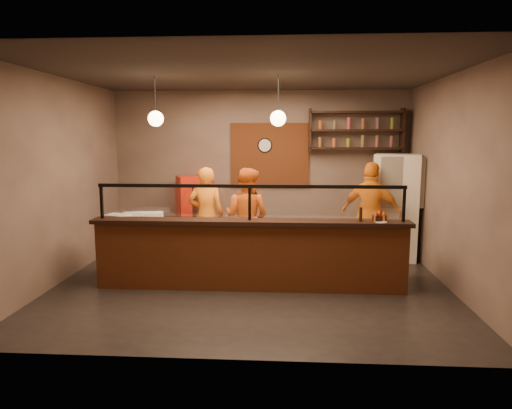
# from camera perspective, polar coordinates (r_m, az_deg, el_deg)

# --- Properties ---
(floor) EXTENTS (6.00, 6.00, 0.00)m
(floor) POSITION_cam_1_polar(r_m,az_deg,el_deg) (7.26, -0.59, -9.77)
(floor) COLOR black
(floor) RESTS_ON ground
(ceiling) EXTENTS (6.00, 6.00, 0.00)m
(ceiling) POSITION_cam_1_polar(r_m,az_deg,el_deg) (6.96, -0.64, 16.12)
(ceiling) COLOR #332C27
(ceiling) RESTS_ON wall_back
(wall_back) EXTENTS (6.00, 0.00, 6.00)m
(wall_back) POSITION_cam_1_polar(r_m,az_deg,el_deg) (9.42, 0.51, 4.36)
(wall_back) COLOR #786758
(wall_back) RESTS_ON floor
(wall_left) EXTENTS (0.00, 5.00, 5.00)m
(wall_left) POSITION_cam_1_polar(r_m,az_deg,el_deg) (7.75, -23.34, 2.80)
(wall_left) COLOR #786758
(wall_left) RESTS_ON floor
(wall_right) EXTENTS (0.00, 5.00, 5.00)m
(wall_right) POSITION_cam_1_polar(r_m,az_deg,el_deg) (7.35, 23.44, 2.52)
(wall_right) COLOR #786758
(wall_right) RESTS_ON floor
(wall_front) EXTENTS (6.00, 0.00, 6.00)m
(wall_front) POSITION_cam_1_polar(r_m,az_deg,el_deg) (4.46, -2.99, -0.20)
(wall_front) COLOR #786758
(wall_front) RESTS_ON floor
(brick_patch) EXTENTS (1.60, 0.04, 1.30)m
(brick_patch) POSITION_cam_1_polar(r_m,az_deg,el_deg) (9.36, 1.74, 6.18)
(brick_patch) COLOR brown
(brick_patch) RESTS_ON wall_back
(service_counter) EXTENTS (4.60, 0.25, 1.00)m
(service_counter) POSITION_cam_1_polar(r_m,az_deg,el_deg) (6.83, -0.79, -6.57)
(service_counter) COLOR brown
(service_counter) RESTS_ON floor
(counter_ledge) EXTENTS (4.70, 0.37, 0.06)m
(counter_ledge) POSITION_cam_1_polar(r_m,az_deg,el_deg) (6.71, -0.80, -2.20)
(counter_ledge) COLOR black
(counter_ledge) RESTS_ON service_counter
(worktop_cabinet) EXTENTS (4.60, 0.75, 0.85)m
(worktop_cabinet) POSITION_cam_1_polar(r_m,az_deg,el_deg) (7.33, -0.48, -6.13)
(worktop_cabinet) COLOR gray
(worktop_cabinet) RESTS_ON floor
(worktop) EXTENTS (4.60, 0.75, 0.05)m
(worktop) POSITION_cam_1_polar(r_m,az_deg,el_deg) (7.23, -0.49, -2.67)
(worktop) COLOR silver
(worktop) RESTS_ON worktop_cabinet
(sneeze_guard) EXTENTS (4.50, 0.05, 0.52)m
(sneeze_guard) POSITION_cam_1_polar(r_m,az_deg,el_deg) (6.66, -0.80, 0.68)
(sneeze_guard) COLOR white
(sneeze_guard) RESTS_ON counter_ledge
(wall_shelving) EXTENTS (1.84, 0.28, 0.85)m
(wall_shelving) POSITION_cam_1_polar(r_m,az_deg,el_deg) (9.30, 12.37, 9.05)
(wall_shelving) COLOR black
(wall_shelving) RESTS_ON wall_back
(wall_clock) EXTENTS (0.30, 0.04, 0.30)m
(wall_clock) POSITION_cam_1_polar(r_m,az_deg,el_deg) (9.35, 1.12, 7.40)
(wall_clock) COLOR black
(wall_clock) RESTS_ON wall_back
(pendant_left) EXTENTS (0.24, 0.24, 0.77)m
(pendant_left) POSITION_cam_1_polar(r_m,az_deg,el_deg) (7.36, -12.43, 10.45)
(pendant_left) COLOR black
(pendant_left) RESTS_ON ceiling
(pendant_right) EXTENTS (0.24, 0.24, 0.77)m
(pendant_right) POSITION_cam_1_polar(r_m,az_deg,el_deg) (7.09, 2.78, 10.72)
(pendant_right) COLOR black
(pendant_right) RESTS_ON ceiling
(cook_left) EXTENTS (0.66, 0.45, 1.75)m
(cook_left) POSITION_cam_1_polar(r_m,az_deg,el_deg) (8.23, -6.23, -1.37)
(cook_left) COLOR orange
(cook_left) RESTS_ON floor
(cook_mid) EXTENTS (1.03, 0.93, 1.74)m
(cook_mid) POSITION_cam_1_polar(r_m,az_deg,el_deg) (8.03, -1.18, -1.60)
(cook_mid) COLOR #D05B13
(cook_mid) RESTS_ON floor
(cook_right) EXTENTS (1.17, 0.86, 1.84)m
(cook_right) POSITION_cam_1_polar(r_m,az_deg,el_deg) (8.36, 14.19, -1.11)
(cook_right) COLOR orange
(cook_right) RESTS_ON floor
(fridge) EXTENTS (0.99, 0.95, 1.96)m
(fridge) POSITION_cam_1_polar(r_m,az_deg,el_deg) (8.94, 17.10, -0.24)
(fridge) COLOR silver
(fridge) RESTS_ON floor
(red_cooler) EXTENTS (0.82, 0.79, 1.49)m
(red_cooler) POSITION_cam_1_polar(r_m,az_deg,el_deg) (9.34, -7.68, -1.02)
(red_cooler) COLOR red
(red_cooler) RESTS_ON floor
(pizza_dough) EXTENTS (0.62, 0.62, 0.01)m
(pizza_dough) POSITION_cam_1_polar(r_m,az_deg,el_deg) (7.19, -2.87, -2.50)
(pizza_dough) COLOR beige
(pizza_dough) RESTS_ON worktop
(prep_tub_a) EXTENTS (0.35, 0.30, 0.16)m
(prep_tub_a) POSITION_cam_1_polar(r_m,az_deg,el_deg) (7.59, -12.83, -1.56)
(prep_tub_a) COLOR white
(prep_tub_a) RESTS_ON worktop
(prep_tub_b) EXTENTS (0.38, 0.35, 0.15)m
(prep_tub_b) POSITION_cam_1_polar(r_m,az_deg,el_deg) (7.68, -15.06, -1.55)
(prep_tub_b) COLOR silver
(prep_tub_b) RESTS_ON worktop
(prep_tub_c) EXTENTS (0.40, 0.36, 0.17)m
(prep_tub_c) POSITION_cam_1_polar(r_m,az_deg,el_deg) (7.49, -16.96, -1.82)
(prep_tub_c) COLOR silver
(prep_tub_c) RESTS_ON worktop
(rolling_pin) EXTENTS (0.32, 0.09, 0.05)m
(rolling_pin) POSITION_cam_1_polar(r_m,az_deg,el_deg) (7.39, -8.75, -2.12)
(rolling_pin) COLOR yellow
(rolling_pin) RESTS_ON worktop
(condiment_caddy) EXTENTS (0.19, 0.17, 0.09)m
(condiment_caddy) POSITION_cam_1_polar(r_m,az_deg,el_deg) (6.81, 15.15, -1.69)
(condiment_caddy) COLOR black
(condiment_caddy) RESTS_ON counter_ledge
(pepper_mill) EXTENTS (0.06, 0.06, 0.21)m
(pepper_mill) POSITION_cam_1_polar(r_m,az_deg,el_deg) (6.73, 12.95, -1.23)
(pepper_mill) COLOR black
(pepper_mill) RESTS_ON counter_ledge
(small_plate) EXTENTS (0.22, 0.22, 0.01)m
(small_plate) POSITION_cam_1_polar(r_m,az_deg,el_deg) (6.77, 15.38, -2.11)
(small_plate) COLOR white
(small_plate) RESTS_ON counter_ledge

